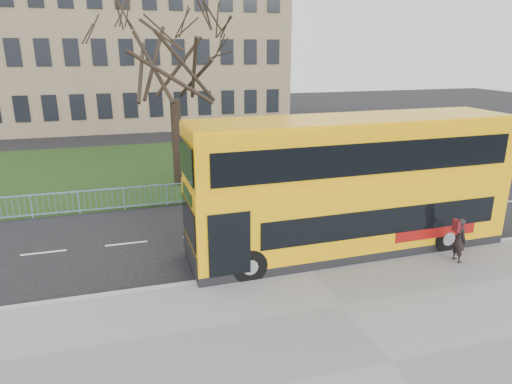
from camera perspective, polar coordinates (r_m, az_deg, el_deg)
The scene contains 9 objects.
ground at distance 17.38m, azimuth 4.55°, elevation -7.43°, with size 120.00×120.00×0.00m, color black.
pavement at distance 12.18m, azimuth 16.46°, elevation -19.89°, with size 80.00×10.50×0.12m, color slate.
kerb at distance 16.06m, azimuth 6.52°, elevation -9.42°, with size 80.00×0.20×0.14m, color #9D9D9F.
grass_verge at distance 30.44m, azimuth -4.93°, elevation 3.63°, with size 80.00×15.40×0.08m, color #183413.
guard_railing at distance 23.07m, azimuth -1.17°, elevation 0.46°, with size 40.00×0.12×1.10m, color #7FABE1, non-canonical shape.
bare_tree at distance 24.91m, azimuth -10.21°, elevation 13.38°, with size 7.77×7.77×11.10m, color black, non-canonical shape.
civic_building at distance 49.71m, azimuth -16.05°, elevation 16.52°, with size 30.00×15.00×14.00m, color #7F6750.
yellow_bus at distance 16.87m, azimuth 11.75°, elevation 1.13°, with size 11.90×3.07×4.96m.
pedestrian at distance 17.53m, azimuth 24.08°, elevation -5.49°, with size 0.58×0.38×1.60m, color black.
Camera 1 is at (-5.68, -14.71, 7.32)m, focal length 32.00 mm.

